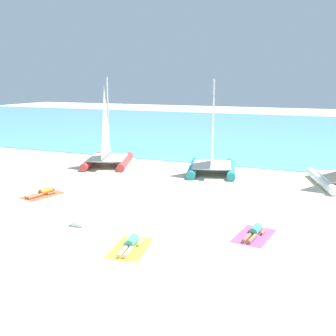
{
  "coord_description": "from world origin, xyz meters",
  "views": [
    {
      "loc": [
        7.25,
        -11.57,
        5.3
      ],
      "look_at": [
        0.0,
        5.75,
        1.2
      ],
      "focal_mm": 43.1,
      "sensor_mm": 36.0,
      "label": 1
    }
  ],
  "objects_px": {
    "towel_center_left": "(42,195)",
    "sunbather_rightmost": "(255,232)",
    "towel_center_right": "(130,248)",
    "cooler_box": "(80,221)",
    "sunbather_center_right": "(131,244)",
    "sailboat_teal": "(212,159)",
    "sailboat_red": "(108,153)",
    "towel_rightmost": "(254,236)",
    "sunbather_center_left": "(43,192)"
  },
  "relations": [
    {
      "from": "sailboat_teal",
      "to": "cooler_box",
      "type": "xyz_separation_m",
      "value": [
        -2.03,
        -10.29,
        -0.62
      ]
    },
    {
      "from": "towel_center_left",
      "to": "sunbather_rightmost",
      "type": "xyz_separation_m",
      "value": [
        10.17,
        -1.15,
        0.13
      ]
    },
    {
      "from": "towel_rightmost",
      "to": "sailboat_teal",
      "type": "bearing_deg",
      "value": 115.24
    },
    {
      "from": "sailboat_red",
      "to": "sunbather_rightmost",
      "type": "bearing_deg",
      "value": -57.52
    },
    {
      "from": "sailboat_red",
      "to": "towel_rightmost",
      "type": "xyz_separation_m",
      "value": [
        10.85,
        -8.31,
        -0.81
      ]
    },
    {
      "from": "towel_center_left",
      "to": "sunbather_center_left",
      "type": "bearing_deg",
      "value": 76.95
    },
    {
      "from": "towel_center_right",
      "to": "sunbather_center_right",
      "type": "xyz_separation_m",
      "value": [
        -0.01,
        0.07,
        0.13
      ]
    },
    {
      "from": "sailboat_teal",
      "to": "towel_center_right",
      "type": "relative_size",
      "value": 2.84
    },
    {
      "from": "sailboat_teal",
      "to": "towel_rightmost",
      "type": "bearing_deg",
      "value": -79.71
    },
    {
      "from": "sailboat_teal",
      "to": "sunbather_center_right",
      "type": "bearing_deg",
      "value": -101.64
    },
    {
      "from": "towel_center_left",
      "to": "sunbather_center_right",
      "type": "height_order",
      "value": "sunbather_center_right"
    },
    {
      "from": "sunbather_center_left",
      "to": "towel_center_right",
      "type": "distance_m",
      "value": 7.72
    },
    {
      "from": "sunbather_center_left",
      "to": "sunbather_rightmost",
      "type": "bearing_deg",
      "value": 6.25
    },
    {
      "from": "cooler_box",
      "to": "sunbather_rightmost",
      "type": "bearing_deg",
      "value": 14.09
    },
    {
      "from": "towel_center_left",
      "to": "towel_rightmost",
      "type": "height_order",
      "value": "same"
    },
    {
      "from": "sunbather_center_left",
      "to": "towel_rightmost",
      "type": "relative_size",
      "value": 0.82
    },
    {
      "from": "sailboat_red",
      "to": "towel_center_right",
      "type": "height_order",
      "value": "sailboat_red"
    },
    {
      "from": "sailboat_red",
      "to": "cooler_box",
      "type": "distance_m",
      "value": 10.87
    },
    {
      "from": "towel_center_left",
      "to": "sunbather_center_left",
      "type": "height_order",
      "value": "sunbather_center_left"
    },
    {
      "from": "sunbather_center_right",
      "to": "sunbather_rightmost",
      "type": "height_order",
      "value": "same"
    },
    {
      "from": "sunbather_center_right",
      "to": "sunbather_rightmost",
      "type": "distance_m",
      "value": 4.36
    },
    {
      "from": "sailboat_teal",
      "to": "sunbather_center_left",
      "type": "bearing_deg",
      "value": -143.54
    },
    {
      "from": "towel_center_left",
      "to": "towel_rightmost",
      "type": "xyz_separation_m",
      "value": [
        10.17,
        -1.21,
        0.0
      ]
    },
    {
      "from": "towel_center_right",
      "to": "sunbather_rightmost",
      "type": "distance_m",
      "value": 4.4
    },
    {
      "from": "sailboat_teal",
      "to": "towel_center_left",
      "type": "distance_m",
      "value": 9.72
    },
    {
      "from": "sailboat_red",
      "to": "cooler_box",
      "type": "relative_size",
      "value": 10.97
    },
    {
      "from": "towel_center_right",
      "to": "cooler_box",
      "type": "height_order",
      "value": "cooler_box"
    },
    {
      "from": "sunbather_center_right",
      "to": "towel_center_right",
      "type": "bearing_deg",
      "value": -90.0
    },
    {
      "from": "towel_rightmost",
      "to": "cooler_box",
      "type": "height_order",
      "value": "cooler_box"
    },
    {
      "from": "towel_center_right",
      "to": "cooler_box",
      "type": "relative_size",
      "value": 3.8
    },
    {
      "from": "sailboat_teal",
      "to": "towel_center_right",
      "type": "xyz_separation_m",
      "value": [
        0.67,
        -11.41,
        -0.8
      ]
    },
    {
      "from": "sunbather_center_right",
      "to": "towel_rightmost",
      "type": "xyz_separation_m",
      "value": [
        3.49,
        2.54,
        -0.13
      ]
    },
    {
      "from": "sailboat_red",
      "to": "towel_center_right",
      "type": "xyz_separation_m",
      "value": [
        7.37,
        -10.91,
        -0.81
      ]
    },
    {
      "from": "towel_center_left",
      "to": "sunbather_rightmost",
      "type": "distance_m",
      "value": 10.24
    },
    {
      "from": "sailboat_teal",
      "to": "sunbather_rightmost",
      "type": "xyz_separation_m",
      "value": [
        4.16,
        -8.73,
        -0.67
      ]
    },
    {
      "from": "towel_center_right",
      "to": "towel_rightmost",
      "type": "distance_m",
      "value": 4.35
    },
    {
      "from": "sunbather_rightmost",
      "to": "cooler_box",
      "type": "xyz_separation_m",
      "value": [
        -6.18,
        -1.55,
        0.05
      ]
    },
    {
      "from": "sailboat_red",
      "to": "sunbather_center_left",
      "type": "distance_m",
      "value": 7.1
    },
    {
      "from": "sailboat_red",
      "to": "sunbather_center_left",
      "type": "relative_size",
      "value": 3.52
    },
    {
      "from": "towel_center_left",
      "to": "sunbather_rightmost",
      "type": "relative_size",
      "value": 1.21
    },
    {
      "from": "sailboat_red",
      "to": "sunbather_rightmost",
      "type": "height_order",
      "value": "sailboat_red"
    },
    {
      "from": "sunbather_rightmost",
      "to": "towel_center_left",
      "type": "bearing_deg",
      "value": -179.45
    },
    {
      "from": "sailboat_teal",
      "to": "cooler_box",
      "type": "relative_size",
      "value": 10.8
    },
    {
      "from": "towel_rightmost",
      "to": "sunbather_rightmost",
      "type": "relative_size",
      "value": 1.21
    },
    {
      "from": "sailboat_red",
      "to": "towel_center_right",
      "type": "relative_size",
      "value": 2.89
    },
    {
      "from": "sunbather_center_left",
      "to": "cooler_box",
      "type": "xyz_separation_m",
      "value": [
        3.98,
        -2.76,
        0.05
      ]
    },
    {
      "from": "sailboat_red",
      "to": "sunbather_center_right",
      "type": "bearing_deg",
      "value": -76.18
    },
    {
      "from": "sailboat_teal",
      "to": "sunbather_center_right",
      "type": "relative_size",
      "value": 3.45
    },
    {
      "from": "sunbather_center_right",
      "to": "cooler_box",
      "type": "relative_size",
      "value": 3.13
    },
    {
      "from": "towel_center_left",
      "to": "towel_center_right",
      "type": "bearing_deg",
      "value": -29.75
    }
  ]
}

